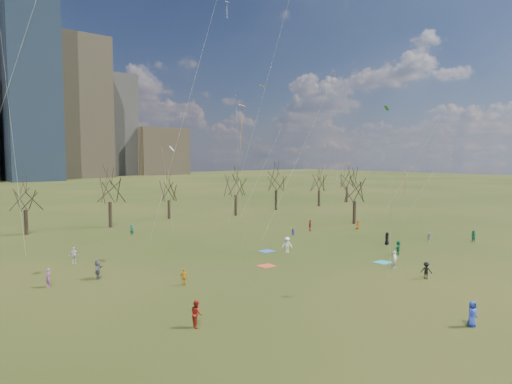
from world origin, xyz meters
TOP-DOWN VIEW (x-y plane):
  - ground at (0.00, 0.00)m, footprint 500.00×500.00m
  - bare_tree_row at (-0.09, 37.22)m, footprint 113.04×29.80m
  - blanket_teal at (6.34, -1.61)m, footprint 1.60×1.50m
  - blanket_navy at (0.44, 10.49)m, footprint 1.60×1.50m
  - blanket_crimson at (-4.28, 4.98)m, footprint 1.60×1.50m
  - person_0 at (-4.55, -16.33)m, footprint 0.89×0.62m
  - person_1 at (5.14, -3.88)m, footprint 0.71×0.54m
  - person_2 at (-18.77, -4.85)m, footprint 0.91×1.04m
  - person_3 at (20.91, 1.51)m, footprint 0.50×0.82m
  - person_4 at (-14.49, 4.15)m, footprint 0.95×0.68m
  - person_5 at (10.81, -0.49)m, footprint 1.59×1.04m
  - person_6 at (14.98, 3.91)m, footprint 0.93×0.89m
  - person_7 at (-23.87, 11.08)m, footprint 0.43×0.62m
  - person_8 at (9.99, 15.99)m, footprint 0.64×0.67m
  - person_9 at (1.80, 8.43)m, footprint 1.36×1.28m
  - person_10 at (15.08, 17.58)m, footprint 1.04×0.90m
  - person_11 at (-19.57, 11.00)m, footprint 1.41×1.67m
  - person_12 at (21.97, 14.06)m, footprint 0.65×0.80m
  - person_13 at (-7.34, 31.15)m, footprint 0.67×0.65m
  - person_14 at (24.90, -2.42)m, footprint 0.66×0.82m
  - person_15 at (3.93, -8.04)m, footprint 0.96×1.17m
  - person_16 at (-19.34, 18.62)m, footprint 1.08×0.57m
  - kites_airborne at (4.56, 14.37)m, footprint 70.96×40.87m

SIDE VIEW (x-z plane):
  - ground at x=0.00m, z-range 0.00..0.00m
  - blanket_teal at x=6.34m, z-range 0.00..0.03m
  - blanket_navy at x=0.44m, z-range 0.00..0.03m
  - blanket_crimson at x=-4.28m, z-range 0.00..0.03m
  - person_8 at x=9.99m, z-range 0.00..1.09m
  - person_3 at x=20.91m, z-range 0.00..1.22m
  - person_12 at x=21.97m, z-range 0.00..1.41m
  - person_4 at x=-14.49m, z-range 0.00..1.50m
  - person_13 at x=-7.34m, z-range 0.00..1.55m
  - person_15 at x=3.93m, z-range 0.00..1.57m
  - person_6 at x=14.98m, z-range 0.00..1.60m
  - person_14 at x=24.90m, z-range 0.00..1.61m
  - person_7 at x=-23.87m, z-range 0.00..1.64m
  - person_5 at x=10.81m, z-range 0.00..1.64m
  - person_10 at x=15.08m, z-range 0.00..1.67m
  - person_0 at x=-4.55m, z-range 0.00..1.73m
  - person_1 at x=5.14m, z-range 0.00..1.75m
  - person_16 at x=-19.34m, z-range 0.00..1.75m
  - person_11 at x=-19.57m, z-range 0.00..1.81m
  - person_2 at x=-18.77m, z-range 0.00..1.82m
  - person_9 at x=1.80m, z-range 0.00..1.85m
  - bare_tree_row at x=-0.09m, z-range 1.37..10.87m
  - kites_airborne at x=4.56m, z-range -2.94..29.21m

